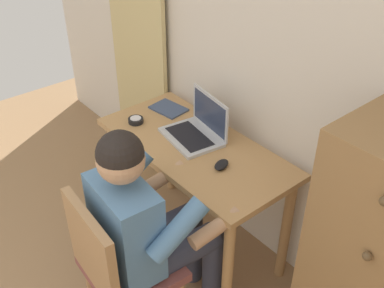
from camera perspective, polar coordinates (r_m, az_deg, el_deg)
wall_back at (r=2.33m, az=10.92°, el=10.88°), size 4.80×0.05×2.50m
curtain_panel at (r=3.17m, az=-6.91°, el=14.13°), size 0.61×0.03×2.14m
desk at (r=2.57m, az=0.30°, el=-2.34°), size 1.16×0.55×0.74m
dresser at (r=2.11m, az=22.81°, el=-14.69°), size 0.58×0.44×1.29m
chair at (r=2.21m, az=-9.18°, el=-14.86°), size 0.45×0.43×0.88m
person_seated at (r=2.13m, az=-5.26°, el=-9.58°), size 0.55×0.60×1.20m
laptop at (r=2.54m, az=0.69°, el=1.93°), size 0.37×0.30×0.24m
computer_mouse at (r=2.33m, az=3.70°, el=-2.60°), size 0.09×0.11×0.03m
desk_clock at (r=2.71m, az=-7.03°, el=2.96°), size 0.09×0.09×0.03m
notebook_pad at (r=2.83m, az=-2.94°, el=4.43°), size 0.23×0.18×0.01m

